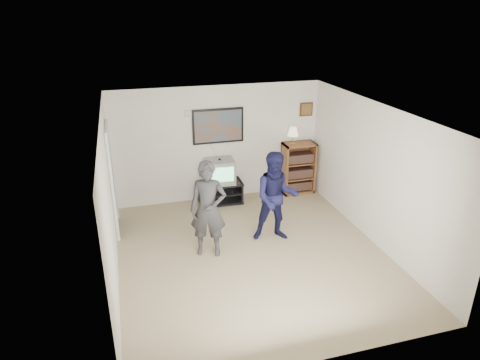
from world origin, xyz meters
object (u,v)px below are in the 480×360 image
crt_television (220,171)px  bookshelf (298,168)px  media_stand (220,192)px  person_tall (208,209)px  person_short (276,197)px

crt_television → bookshelf: bearing=4.3°
crt_television → bookshelf: 1.84m
media_stand → crt_television: size_ratio=1.57×
media_stand → person_tall: size_ratio=0.56×
person_short → bookshelf: bearing=68.7°
bookshelf → person_tall: bearing=-141.1°
person_tall → person_short: size_ratio=1.01×
bookshelf → person_short: bearing=-123.4°
crt_television → bookshelf: (1.83, 0.05, -0.14)m
crt_television → person_tall: person_tall is taller
media_stand → person_short: bearing=-70.0°
media_stand → person_short: (0.60, -1.80, 0.60)m
media_stand → bookshelf: size_ratio=0.81×
person_short → crt_television: bearing=120.8°
crt_television → person_tall: (-0.66, -1.96, 0.12)m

